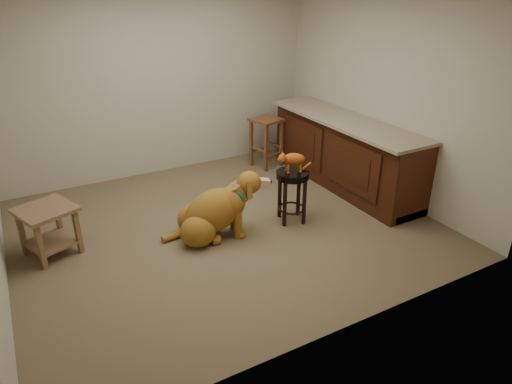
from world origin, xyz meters
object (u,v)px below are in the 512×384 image
padded_stool (292,186)px  tabby_kitten (292,160)px  wood_stool (266,142)px  side_table (48,224)px  golden_retriever (214,213)px

padded_stool → tabby_kitten: bearing=157.1°
padded_stool → tabby_kitten: (-0.01, 0.00, 0.33)m
wood_stool → padded_stool: bearing=-110.6°
side_table → golden_retriever: bearing=-16.9°
wood_stool → golden_retriever: (-1.56, -1.55, -0.09)m
wood_stool → tabby_kitten: (-0.63, -1.65, 0.38)m
golden_retriever → wood_stool: bearing=59.4°
padded_stool → golden_retriever: size_ratio=0.52×
padded_stool → wood_stool: size_ratio=0.84×
padded_stool → wood_stool: (0.62, 1.65, -0.06)m
side_table → golden_retriever: 1.68m
side_table → wood_stool: bearing=18.5°
tabby_kitten → wood_stool: bearing=86.3°
wood_stool → golden_retriever: bearing=-135.2°
padded_stool → wood_stool: 1.76m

